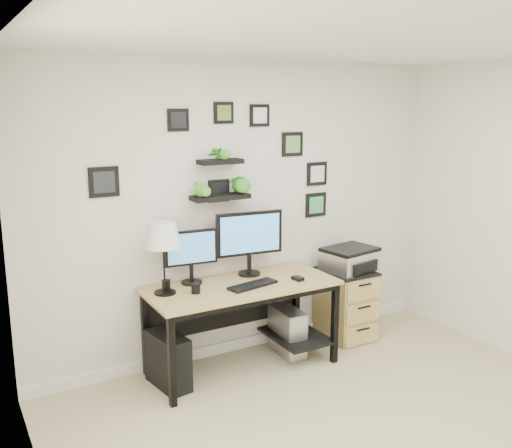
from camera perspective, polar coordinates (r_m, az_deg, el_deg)
room at (r=5.42m, az=-0.84°, el=-11.67°), size 4.00×4.00×4.00m
desk at (r=4.85m, az=-1.25°, el=-7.26°), size 1.60×0.70×0.75m
monitor_left at (r=4.74m, az=-6.50°, el=-2.87°), size 0.45×0.19×0.46m
monitor_right at (r=4.93m, az=-0.66°, el=-1.39°), size 0.61×0.21×0.56m
keyboard at (r=4.71m, az=-0.33°, el=-6.12°), size 0.46×0.22×0.02m
mouse at (r=4.88m, az=4.20°, el=-5.45°), size 0.08×0.11×0.03m
table_lamp at (r=4.48m, az=-9.28°, el=-1.29°), size 0.28×0.28×0.57m
mug at (r=4.56m, az=-6.04°, el=-6.42°), size 0.07×0.07×0.08m
pen_cup at (r=4.66m, az=-8.98°, el=-6.05°), size 0.07×0.07×0.09m
pc_tower_black at (r=4.72m, az=-8.79°, el=-13.33°), size 0.26×0.46×0.44m
pc_tower_grey at (r=5.24m, az=3.15°, el=-10.63°), size 0.22×0.44×0.42m
file_cabinet at (r=5.60m, az=8.98°, el=-7.88°), size 0.43×0.53×0.67m
printer at (r=5.48m, az=9.38°, el=-3.47°), size 0.53×0.45×0.22m
wall_decor at (r=4.84m, az=-2.87°, el=5.31°), size 2.23×0.18×1.07m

